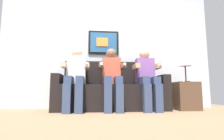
# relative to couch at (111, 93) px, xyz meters

# --- Properties ---
(ground_plane) EXTENTS (5.71, 5.71, 0.00)m
(ground_plane) POSITION_rel_couch_xyz_m (0.00, -0.33, -0.31)
(ground_plane) COLOR #8C6B4C
(back_wall_assembly) EXTENTS (4.39, 0.10, 2.60)m
(back_wall_assembly) POSITION_rel_couch_xyz_m (-0.00, 0.44, 0.99)
(back_wall_assembly) COLOR silver
(back_wall_assembly) RESTS_ON ground_plane
(couch) EXTENTS (1.99, 0.58, 0.90)m
(couch) POSITION_rel_couch_xyz_m (0.00, 0.00, 0.00)
(couch) COLOR black
(couch) RESTS_ON ground_plane
(person_on_left) EXTENTS (0.46, 0.56, 1.11)m
(person_on_left) POSITION_rel_couch_xyz_m (-0.62, -0.17, 0.29)
(person_on_left) COLOR white
(person_on_left) RESTS_ON ground_plane
(person_in_middle) EXTENTS (0.46, 0.56, 1.11)m
(person_in_middle) POSITION_rel_couch_xyz_m (-0.00, -0.17, 0.29)
(person_in_middle) COLOR #D8593F
(person_in_middle) RESTS_ON ground_plane
(person_on_right) EXTENTS (0.46, 0.56, 1.11)m
(person_on_right) POSITION_rel_couch_xyz_m (0.62, -0.17, 0.29)
(person_on_right) COLOR #8C59A5
(person_on_right) RESTS_ON ground_plane
(side_table_right) EXTENTS (0.40, 0.40, 0.50)m
(side_table_right) POSITION_rel_couch_xyz_m (1.35, -0.11, -0.06)
(side_table_right) COLOR brown
(side_table_right) RESTS_ON ground_plane
(table_lamp) EXTENTS (0.22, 0.22, 0.46)m
(table_lamp) POSITION_rel_couch_xyz_m (1.37, -0.11, 0.55)
(table_lamp) COLOR #333338
(table_lamp) RESTS_ON side_table_right
(spare_remote_on_table) EXTENTS (0.04, 0.13, 0.02)m
(spare_remote_on_table) POSITION_rel_couch_xyz_m (1.25, -0.18, 0.20)
(spare_remote_on_table) COLOR white
(spare_remote_on_table) RESTS_ON side_table_right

